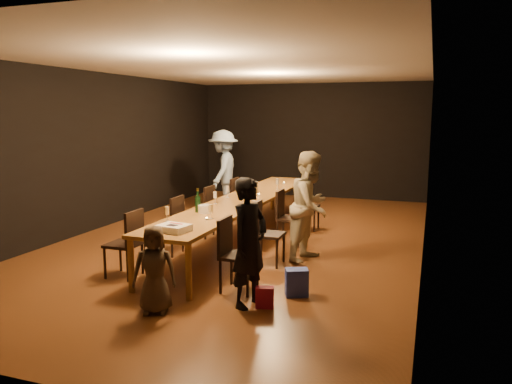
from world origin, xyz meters
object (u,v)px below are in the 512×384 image
(champagne_bottle, at_px, (198,200))
(man_blue, at_px, (223,171))
(chair_right_0, at_px, (239,255))
(woman_birthday, at_px, (249,243))
(woman_tan, at_px, (311,206))
(chair_right_2, at_px, (291,218))
(chair_left_1, at_px, (167,225))
(chair_right_1, at_px, (269,233))
(child, at_px, (154,270))
(ice_bucket, at_px, (252,188))
(chair_right_3, at_px, (307,205))
(birthday_cake, at_px, (174,228))
(chair_left_2, at_px, (200,211))
(chair_left_0, at_px, (123,243))
(plate_stack, at_px, (205,209))
(chair_left_3, at_px, (226,200))
(table, at_px, (244,201))

(champagne_bottle, bearing_deg, man_blue, 107.73)
(chair_right_0, xyz_separation_m, woman_birthday, (0.29, -0.41, 0.29))
(woman_tan, bearing_deg, chair_right_2, 48.32)
(chair_right_0, height_order, chair_left_1, same)
(chair_right_1, xyz_separation_m, child, (-0.64, -2.15, 0.03))
(woman_tan, xyz_separation_m, ice_bucket, (-1.39, 1.23, 0.04))
(chair_right_2, xyz_separation_m, ice_bucket, (-0.87, 0.47, 0.40))
(chair_right_2, distance_m, chair_right_3, 1.20)
(woman_birthday, height_order, birthday_cake, woman_birthday)
(chair_left_1, distance_m, man_blue, 3.68)
(woman_tan, xyz_separation_m, birthday_cake, (-1.32, -1.85, -0.04))
(chair_left_2, bearing_deg, chair_left_0, -180.00)
(chair_left_2, distance_m, champagne_bottle, 1.59)
(chair_right_3, height_order, plate_stack, chair_right_3)
(chair_right_1, height_order, woman_birthday, woman_birthday)
(ice_bucket, bearing_deg, man_blue, 125.92)
(chair_right_3, height_order, ice_bucket, ice_bucket)
(chair_left_3, height_order, ice_bucket, ice_bucket)
(chair_right_0, distance_m, chair_right_2, 2.40)
(plate_stack, bearing_deg, child, -81.43)
(chair_left_2, height_order, man_blue, man_blue)
(table, relative_size, woman_tan, 3.61)
(chair_left_2, height_order, child, child)
(table, distance_m, chair_right_1, 1.49)
(chair_left_2, distance_m, man_blue, 2.52)
(chair_left_0, height_order, woman_tan, woman_tan)
(chair_right_2, relative_size, woman_tan, 0.56)
(chair_left_0, height_order, woman_birthday, woman_birthday)
(chair_right_1, bearing_deg, chair_right_2, 180.00)
(chair_right_1, xyz_separation_m, chair_left_2, (-1.70, 1.20, 0.00))
(chair_right_0, bearing_deg, woman_birthday, 35.10)
(chair_right_0, distance_m, man_blue, 5.34)
(birthday_cake, xyz_separation_m, champagne_bottle, (-0.26, 1.22, 0.14))
(chair_left_1, xyz_separation_m, chair_left_3, (0.00, 2.40, 0.00))
(chair_right_0, distance_m, birthday_cake, 0.89)
(chair_right_0, distance_m, woman_tan, 1.76)
(chair_right_3, xyz_separation_m, chair_left_3, (-1.70, 0.00, 0.00))
(man_blue, height_order, ice_bucket, man_blue)
(chair_left_0, height_order, man_blue, man_blue)
(chair_left_0, relative_size, chair_left_1, 1.00)
(chair_right_2, height_order, child, child)
(chair_right_0, xyz_separation_m, chair_left_2, (-1.70, 2.40, 0.00))
(chair_left_0, bearing_deg, child, -132.01)
(chair_left_3, distance_m, woman_birthday, 4.49)
(birthday_cake, relative_size, ice_bucket, 1.79)
(chair_left_1, relative_size, champagne_bottle, 2.56)
(woman_tan, bearing_deg, man_blue, 55.25)
(woman_birthday, height_order, champagne_bottle, woman_birthday)
(chair_left_1, bearing_deg, chair_left_3, 0.00)
(woman_birthday, height_order, man_blue, man_blue)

